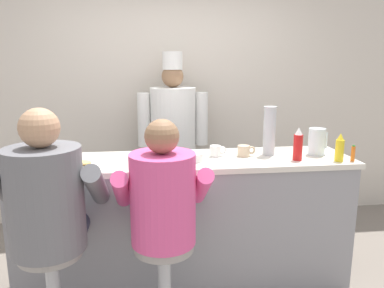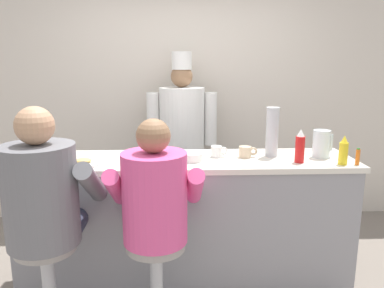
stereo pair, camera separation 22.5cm
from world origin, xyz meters
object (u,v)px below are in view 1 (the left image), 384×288
at_px(breakfast_plate, 83,165).
at_px(diner_seated_pink, 163,206).
at_px(coffee_mug_white, 216,151).
at_px(diner_seated_grey, 48,205).
at_px(water_pitcher_clear, 317,142).
at_px(coffee_mug_tan, 244,151).
at_px(cup_stack_steel, 269,131).
at_px(cook_in_whites_near, 173,134).
at_px(mustard_bottle_yellow, 340,148).
at_px(cereal_bowl, 193,157).
at_px(ketchup_bottle_red, 298,145).
at_px(hot_sauce_bottle_orange, 353,154).

relative_size(breakfast_plate, diner_seated_pink, 0.18).
xyz_separation_m(coffee_mug_white, diner_seated_grey, (-1.11, -0.63, -0.14)).
xyz_separation_m(water_pitcher_clear, diner_seated_grey, (-1.90, -0.58, -0.20)).
bearing_deg(coffee_mug_tan, cup_stack_steel, 7.37).
bearing_deg(coffee_mug_white, cook_in_whites_near, 103.73).
height_order(coffee_mug_white, diner_seated_grey, diner_seated_grey).
xyz_separation_m(cup_stack_steel, cook_in_whites_near, (-0.68, 1.03, -0.21)).
xyz_separation_m(mustard_bottle_yellow, diner_seated_grey, (-1.98, -0.37, -0.20)).
bearing_deg(cereal_bowl, coffee_mug_white, 30.39).
distance_m(mustard_bottle_yellow, cook_in_whites_near, 1.72).
xyz_separation_m(breakfast_plate, diner_seated_grey, (-0.14, -0.44, -0.11)).
bearing_deg(water_pitcher_clear, ketchup_bottle_red, -146.50).
height_order(mustard_bottle_yellow, coffee_mug_white, mustard_bottle_yellow).
bearing_deg(ketchup_bottle_red, hot_sauce_bottle_orange, -12.08).
height_order(water_pitcher_clear, cook_in_whites_near, cook_in_whites_near).
height_order(cup_stack_steel, diner_seated_pink, diner_seated_pink).
height_order(coffee_mug_tan, diner_seated_grey, diner_seated_grey).
distance_m(mustard_bottle_yellow, hot_sauce_bottle_orange, 0.11).
xyz_separation_m(water_pitcher_clear, cereal_bowl, (-0.99, -0.07, -0.08)).
bearing_deg(mustard_bottle_yellow, ketchup_bottle_red, 166.55).
xyz_separation_m(breakfast_plate, diner_seated_pink, (0.53, -0.44, -0.15)).
bearing_deg(water_pitcher_clear, breakfast_plate, -175.31).
distance_m(breakfast_plate, cup_stack_steel, 1.42).
relative_size(coffee_mug_white, diner_seated_grey, 0.09).
xyz_separation_m(ketchup_bottle_red, cup_stack_steel, (-0.16, 0.19, 0.08)).
relative_size(breakfast_plate, cook_in_whites_near, 0.14).
distance_m(ketchup_bottle_red, diner_seated_pink, 1.14).
bearing_deg(ketchup_bottle_red, diner_seated_pink, -156.42).
height_order(ketchup_bottle_red, diner_seated_pink, diner_seated_pink).
bearing_deg(cook_in_whites_near, cup_stack_steel, -56.80).
bearing_deg(coffee_mug_white, water_pitcher_clear, -3.18).
bearing_deg(diner_seated_grey, cook_in_whites_near, 62.74).
distance_m(coffee_mug_white, cook_in_whites_near, 1.07).
bearing_deg(water_pitcher_clear, diner_seated_grey, -162.96).
height_order(ketchup_bottle_red, mustard_bottle_yellow, ketchup_bottle_red).
bearing_deg(mustard_bottle_yellow, water_pitcher_clear, 110.38).
xyz_separation_m(cereal_bowl, cup_stack_steel, (0.62, 0.12, 0.16)).
bearing_deg(hot_sauce_bottle_orange, diner_seated_pink, -165.60).
bearing_deg(coffee_mug_tan, breakfast_plate, -172.03).
xyz_separation_m(mustard_bottle_yellow, coffee_mug_tan, (-0.65, 0.23, -0.05)).
bearing_deg(cook_in_whites_near, water_pitcher_clear, -45.90).
distance_m(water_pitcher_clear, coffee_mug_white, 0.80).
bearing_deg(coffee_mug_tan, cook_in_whites_near, 114.04).
distance_m(diner_seated_grey, cook_in_whites_near, 1.87).
bearing_deg(diner_seated_grey, coffee_mug_tan, 24.49).
bearing_deg(cup_stack_steel, diner_seated_grey, -157.59).
height_order(hot_sauce_bottle_orange, cereal_bowl, hot_sauce_bottle_orange).
height_order(water_pitcher_clear, cereal_bowl, water_pitcher_clear).
xyz_separation_m(water_pitcher_clear, breakfast_plate, (-1.77, -0.14, -0.09)).
xyz_separation_m(hot_sauce_bottle_orange, diner_seated_pink, (-1.41, -0.36, -0.19)).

